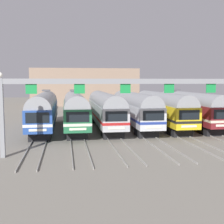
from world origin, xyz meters
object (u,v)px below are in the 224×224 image
at_px(commuter_train_blue, 44,109).
at_px(catenary_gantry, 147,92).
at_px(commuter_train_silver, 134,108).
at_px(commuter_train_green, 75,109).
at_px(commuter_train_maroon, 189,107).
at_px(commuter_train_stainless, 105,108).
at_px(commuter_train_yellow, 162,108).

distance_m(commuter_train_blue, catenary_gantry, 16.90).
bearing_deg(commuter_train_silver, commuter_train_green, 180.00).
bearing_deg(commuter_train_maroon, commuter_train_blue, 180.00).
bearing_deg(commuter_train_blue, commuter_train_silver, 0.00).
xyz_separation_m(commuter_train_green, commuter_train_maroon, (15.72, 0.00, 0.00)).
bearing_deg(commuter_train_stainless, commuter_train_maroon, 0.02).
bearing_deg(commuter_train_blue, catenary_gantry, -53.95).
bearing_deg(commuter_train_maroon, catenary_gantry, -126.05).
distance_m(commuter_train_maroon, catenary_gantry, 16.90).
height_order(commuter_train_maroon, catenary_gantry, catenary_gantry).
xyz_separation_m(commuter_train_silver, commuter_train_yellow, (3.93, -0.00, -0.00)).
xyz_separation_m(commuter_train_silver, catenary_gantry, (-1.96, -13.50, 2.64)).
height_order(commuter_train_silver, commuter_train_yellow, commuter_train_silver).
xyz_separation_m(commuter_train_silver, commuter_train_maroon, (7.86, 0.00, 0.00)).
height_order(commuter_train_stainless, commuter_train_yellow, same).
distance_m(commuter_train_silver, commuter_train_maroon, 7.86).
relative_size(commuter_train_blue, catenary_gantry, 0.73).
distance_m(commuter_train_stainless, commuter_train_yellow, 7.86).
distance_m(commuter_train_blue, commuter_train_maroon, 19.65).
relative_size(commuter_train_stainless, commuter_train_maroon, 1.00).
distance_m(commuter_train_silver, catenary_gantry, 13.90).
distance_m(commuter_train_stainless, catenary_gantry, 13.89).
bearing_deg(commuter_train_green, commuter_train_maroon, 0.00).
relative_size(commuter_train_green, commuter_train_silver, 1.00).
height_order(commuter_train_blue, catenary_gantry, catenary_gantry).
height_order(commuter_train_green, catenary_gantry, catenary_gantry).
bearing_deg(catenary_gantry, commuter_train_maroon, 53.95).
bearing_deg(commuter_train_blue, commuter_train_maroon, 0.00).
distance_m(commuter_train_green, commuter_train_maroon, 15.72).
bearing_deg(commuter_train_yellow, commuter_train_maroon, 0.06).
distance_m(commuter_train_blue, commuter_train_green, 3.93).
distance_m(commuter_train_blue, commuter_train_yellow, 15.72).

